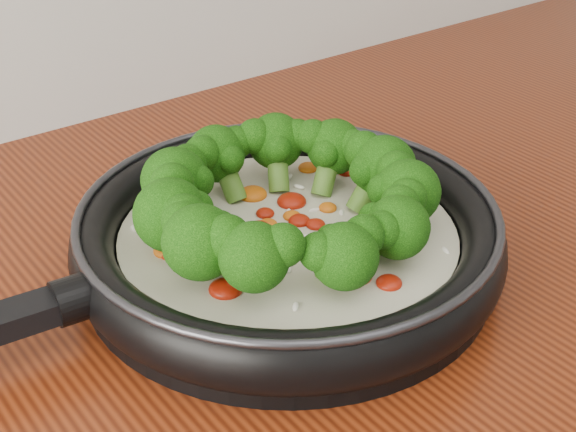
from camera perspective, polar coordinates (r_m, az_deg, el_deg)
skillet at (r=0.65m, az=-0.32°, el=-0.97°), size 0.55×0.37×0.10m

